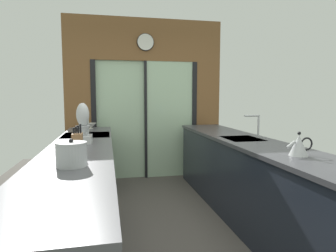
# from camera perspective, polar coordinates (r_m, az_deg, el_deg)

# --- Properties ---
(ground_plane) EXTENTS (5.04, 7.60, 0.02)m
(ground_plane) POSITION_cam_1_polar(r_m,az_deg,el_deg) (3.50, -0.29, -18.02)
(ground_plane) COLOR #4C4742
(back_wall_unit) EXTENTS (2.64, 0.12, 2.70)m
(back_wall_unit) POSITION_cam_1_polar(r_m,az_deg,el_deg) (4.98, -4.47, 7.19)
(back_wall_unit) COLOR brown
(back_wall_unit) RESTS_ON ground_plane
(left_counter_run) EXTENTS (0.62, 3.80, 0.92)m
(left_counter_run) POSITION_cam_1_polar(r_m,az_deg,el_deg) (2.84, -17.09, -13.75)
(left_counter_run) COLOR #1E232D
(left_counter_run) RESTS_ON ground_plane
(right_counter_run) EXTENTS (0.62, 3.80, 0.92)m
(right_counter_run) POSITION_cam_1_polar(r_m,az_deg,el_deg) (3.37, 16.40, -10.66)
(right_counter_run) COLOR #1E232D
(right_counter_run) RESTS_ON ground_plane
(sink_faucet) EXTENTS (0.19, 0.02, 0.27)m
(sink_faucet) POSITION_cam_1_polar(r_m,az_deg,el_deg) (3.54, 16.92, 0.64)
(sink_faucet) COLOR #B7BABC
(sink_faucet) RESTS_ON right_counter_run
(oven_range) EXTENTS (0.60, 0.60, 0.92)m
(oven_range) POSITION_cam_1_polar(r_m,az_deg,el_deg) (3.91, -15.56, -8.43)
(oven_range) COLOR #B7BABC
(oven_range) RESTS_ON ground_plane
(mixing_bowl) EXTENTS (0.17, 0.17, 0.09)m
(mixing_bowl) POSITION_cam_1_polar(r_m,az_deg,el_deg) (4.51, -14.94, 0.05)
(mixing_bowl) COLOR silver
(mixing_bowl) RESTS_ON left_counter_run
(knife_block) EXTENTS (0.08, 0.14, 0.26)m
(knife_block) POSITION_cam_1_polar(r_m,az_deg,el_deg) (2.54, -17.36, -3.30)
(knife_block) COLOR brown
(knife_block) RESTS_ON left_counter_run
(stand_mixer) EXTENTS (0.17, 0.27, 0.42)m
(stand_mixer) POSITION_cam_1_polar(r_m,az_deg,el_deg) (3.14, -16.33, -0.33)
(stand_mixer) COLOR #B7BABC
(stand_mixer) RESTS_ON left_counter_run
(stock_pot) EXTENTS (0.21, 0.21, 0.20)m
(stock_pot) POSITION_cam_1_polar(r_m,az_deg,el_deg) (2.13, -18.43, -5.29)
(stock_pot) COLOR #B7BABC
(stock_pot) RESTS_ON left_counter_run
(kettle) EXTENTS (0.24, 0.15, 0.20)m
(kettle) POSITION_cam_1_polar(r_m,az_deg,el_deg) (2.61, 24.33, -3.45)
(kettle) COLOR #B7BABC
(kettle) RESTS_ON right_counter_run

